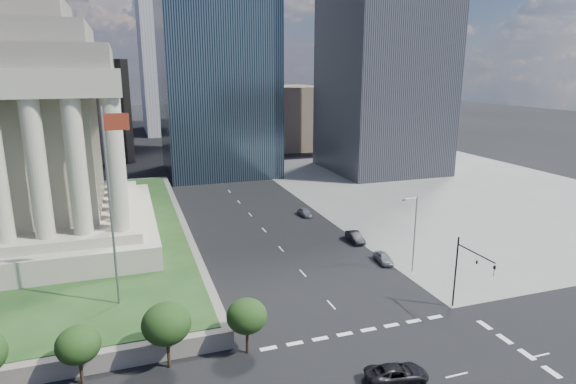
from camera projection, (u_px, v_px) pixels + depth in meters
name	position (u px, v px, depth m)	size (l,w,h in m)	color
ground	(209.00, 168.00, 126.43)	(500.00, 500.00, 0.00)	black
sidewalk_ne	(452.00, 190.00, 104.00)	(68.00, 90.00, 0.03)	slate
war_memorial	(10.00, 99.00, 62.86)	(34.00, 34.00, 39.00)	#AAA38F
flagpole	(111.00, 198.00, 46.65)	(2.52, 0.24, 20.00)	slate
midrise_glass	(216.00, 49.00, 115.07)	(26.00, 26.00, 60.00)	black
building_filler_ne	(287.00, 116.00, 161.45)	(20.00, 30.00, 20.00)	brown
building_filler_nw	(88.00, 109.00, 141.20)	(24.00, 30.00, 28.00)	brown
traffic_signal_ne	(468.00, 268.00, 49.79)	(0.30, 5.74, 8.00)	black
street_lamp_north	(414.00, 230.00, 60.33)	(2.13, 0.22, 10.00)	slate
pickup_truck	(397.00, 374.00, 39.77)	(5.26, 2.43, 1.46)	black
parked_sedan_near	(384.00, 258.00, 64.51)	(1.62, 4.02, 1.37)	gray
parked_sedan_mid	(355.00, 237.00, 72.31)	(1.58, 4.52, 1.49)	black
parked_sedan_far	(305.00, 212.00, 85.22)	(3.94, 1.58, 1.34)	#5C5F64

